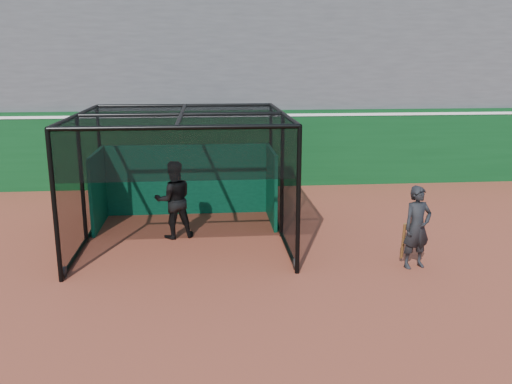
{
  "coord_description": "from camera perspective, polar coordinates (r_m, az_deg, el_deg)",
  "views": [
    {
      "loc": [
        -0.05,
        -9.03,
        4.18
      ],
      "look_at": [
        0.96,
        2.0,
        1.4
      ],
      "focal_mm": 38.0,
      "sensor_mm": 36.0,
      "label": 1
    }
  ],
  "objects": [
    {
      "name": "ground",
      "position": [
        9.95,
        -4.53,
        -10.8
      ],
      "size": [
        120.0,
        120.0,
        0.0
      ],
      "primitive_type": "plane",
      "color": "brown",
      "rests_on": "ground"
    },
    {
      "name": "outfield_wall",
      "position": [
        17.77,
        -5.01,
        4.66
      ],
      "size": [
        50.0,
        0.5,
        2.5
      ],
      "color": "#0A3B17",
      "rests_on": "ground"
    },
    {
      "name": "grandstand",
      "position": [
        21.3,
        -5.26,
        14.83
      ],
      "size": [
        50.0,
        7.85,
        8.95
      ],
      "color": "#4C4C4F",
      "rests_on": "ground"
    },
    {
      "name": "batting_cage",
      "position": [
        12.53,
        -7.64,
        1.41
      ],
      "size": [
        4.65,
        4.65,
        2.92
      ],
      "color": "black",
      "rests_on": "ground"
    },
    {
      "name": "batter",
      "position": [
        12.82,
        -8.65,
        -0.81
      ],
      "size": [
        1.03,
        0.88,
        1.84
      ],
      "primitive_type": "imported",
      "rotation": [
        0.0,
        0.0,
        3.37
      ],
      "color": "black",
      "rests_on": "ground"
    },
    {
      "name": "on_deck_player",
      "position": [
        11.36,
        16.59,
        -3.59
      ],
      "size": [
        0.7,
        0.55,
        1.69
      ],
      "color": "black",
      "rests_on": "ground"
    }
  ]
}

